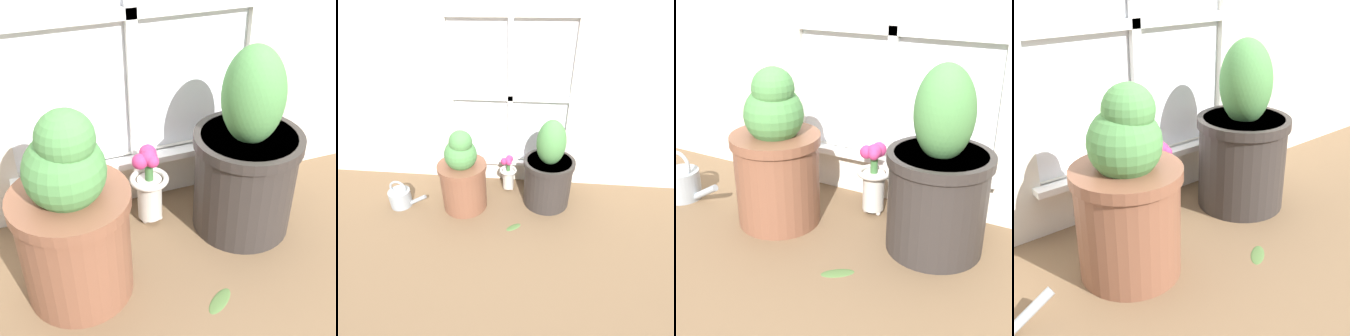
% 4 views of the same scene
% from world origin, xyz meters
% --- Properties ---
extents(ground_plane, '(10.00, 10.00, 0.00)m').
position_xyz_m(ground_plane, '(0.00, 0.00, 0.00)').
color(ground_plane, brown).
extents(wall_with_window, '(4.40, 0.10, 2.50)m').
position_xyz_m(wall_with_window, '(0.00, 0.61, 1.27)').
color(wall_with_window, silver).
rests_on(wall_with_window, ground_plane).
extents(potted_plant_left, '(0.33, 0.33, 0.60)m').
position_xyz_m(potted_plant_left, '(-0.29, 0.23, 0.26)').
color(potted_plant_left, brown).
rests_on(potted_plant_left, ground_plane).
extents(potted_plant_right, '(0.35, 0.35, 0.65)m').
position_xyz_m(potted_plant_right, '(0.29, 0.33, 0.26)').
color(potted_plant_right, '#2D2826').
rests_on(potted_plant_right, ground_plane).
extents(flower_vase, '(0.13, 0.13, 0.29)m').
position_xyz_m(flower_vase, '(0.00, 0.45, 0.16)').
color(flower_vase, '#BCB7AD').
rests_on(flower_vase, ground_plane).
extents(watering_can, '(0.27, 0.15, 0.21)m').
position_xyz_m(watering_can, '(-0.76, 0.18, 0.07)').
color(watering_can, gray).
rests_on(watering_can, ground_plane).
extents(fallen_leaf, '(0.11, 0.10, 0.01)m').
position_xyz_m(fallen_leaf, '(0.07, 0.03, 0.00)').
color(fallen_leaf, '#476633').
rests_on(fallen_leaf, ground_plane).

